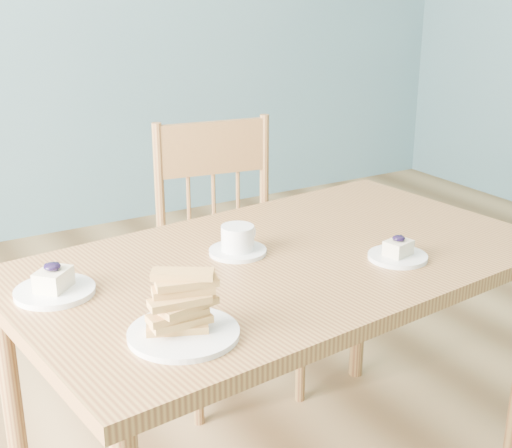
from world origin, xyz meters
name	(u,v)px	position (x,y,z in m)	size (l,w,h in m)	color
room	(388,5)	(0.00, 0.00, 1.35)	(5.01, 5.01, 2.71)	#AA824F
dining_table	(283,283)	(-0.31, -0.02, 0.66)	(1.45, 0.93, 0.74)	olive
dining_chair	(228,258)	(-0.15, 0.59, 0.49)	(0.49, 0.48, 0.95)	olive
cheesecake_plate_near	(398,253)	(-0.07, -0.18, 0.75)	(0.15, 0.15, 0.06)	silver
cheesecake_plate_far	(54,286)	(-0.88, 0.06, 0.76)	(0.18, 0.18, 0.08)	silver
coffee_cup	(238,242)	(-0.40, 0.07, 0.77)	(0.15, 0.15, 0.07)	silver
biscotti_plate	(183,315)	(-0.71, -0.27, 0.78)	(0.23, 0.23, 0.14)	silver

